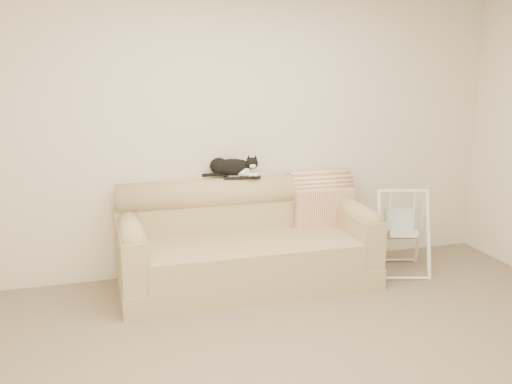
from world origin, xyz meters
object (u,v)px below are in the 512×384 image
sofa (246,244)px  remote_a (234,177)px  baby_swing (401,230)px  remote_b (251,177)px  tuxedo_cat (232,167)px

sofa → remote_a: size_ratio=11.89×
sofa → baby_swing: bearing=-5.4°
remote_b → tuxedo_cat: bearing=159.2°
remote_a → tuxedo_cat: (-0.00, 0.04, 0.09)m
remote_a → remote_b: (0.16, -0.02, -0.00)m
baby_swing → remote_b: bearing=165.9°
sofa → baby_swing: 1.46m
tuxedo_cat → baby_swing: tuxedo_cat is taller
sofa → remote_b: bearing=61.1°
sofa → remote_b: (0.11, 0.20, 0.56)m
tuxedo_cat → remote_b: bearing=-20.8°
sofa → tuxedo_cat: size_ratio=4.33×
sofa → tuxedo_cat: 0.70m
sofa → baby_swing: (1.45, -0.14, 0.04)m
remote_a → sofa: bearing=-77.5°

